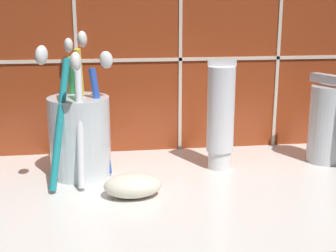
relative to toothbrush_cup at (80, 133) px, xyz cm
name	(u,v)px	position (x,y,z in cm)	size (l,w,h in cm)	color
sink_counter	(189,196)	(13.51, -6.92, -6.90)	(62.05, 34.19, 2.00)	silver
tile_wall_backsplash	(170,25)	(13.52, 10.41, 13.54)	(72.05, 1.72, 42.85)	#933819
toothbrush_cup	(80,133)	(0.00, 0.00, 0.00)	(9.34, 16.98, 19.09)	silver
toothpaste_tube	(221,116)	(19.16, 0.04, 1.65)	(3.94, 3.75, 15.18)	white
sink_faucet	(329,121)	(35.23, 0.25, 0.28)	(6.31, 10.10, 12.77)	silver
soap_bar	(133,185)	(6.41, -8.46, -4.49)	(6.97, 4.76, 2.82)	silver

